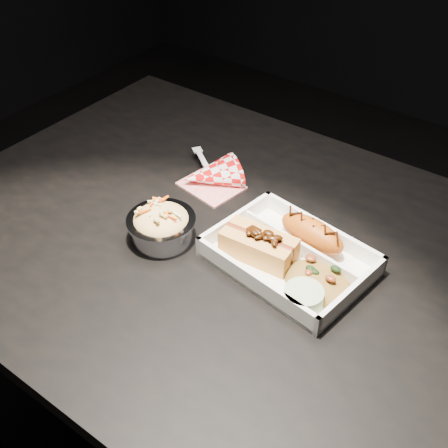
{
  "coord_description": "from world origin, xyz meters",
  "views": [
    {
      "loc": [
        0.38,
        -0.6,
        1.39
      ],
      "look_at": [
        -0.03,
        -0.04,
        0.81
      ],
      "focal_mm": 45.0,
      "sensor_mm": 36.0,
      "label": 1
    }
  ],
  "objects_px": {
    "dining_table": "(251,285)",
    "food_tray": "(290,259)",
    "hotdog": "(259,244)",
    "foil_coleslaw_cup": "(161,224)",
    "napkin_fork": "(210,175)",
    "fried_pastry": "(312,233)"
  },
  "relations": [
    {
      "from": "napkin_fork",
      "to": "fried_pastry",
      "type": "bearing_deg",
      "value": 23.93
    },
    {
      "from": "food_tray",
      "to": "fried_pastry",
      "type": "distance_m",
      "value": 0.06
    },
    {
      "from": "fried_pastry",
      "to": "hotdog",
      "type": "distance_m",
      "value": 0.09
    },
    {
      "from": "fried_pastry",
      "to": "food_tray",
      "type": "bearing_deg",
      "value": -98.03
    },
    {
      "from": "food_tray",
      "to": "hotdog",
      "type": "relative_size",
      "value": 2.17
    },
    {
      "from": "food_tray",
      "to": "hotdog",
      "type": "bearing_deg",
      "value": -149.23
    },
    {
      "from": "hotdog",
      "to": "napkin_fork",
      "type": "height_order",
      "value": "napkin_fork"
    },
    {
      "from": "food_tray",
      "to": "hotdog",
      "type": "height_order",
      "value": "hotdog"
    },
    {
      "from": "hotdog",
      "to": "foil_coleslaw_cup",
      "type": "xyz_separation_m",
      "value": [
        -0.16,
        -0.06,
        -0.0
      ]
    },
    {
      "from": "fried_pastry",
      "to": "napkin_fork",
      "type": "xyz_separation_m",
      "value": [
        -0.25,
        0.05,
        -0.02
      ]
    },
    {
      "from": "dining_table",
      "to": "food_tray",
      "type": "distance_m",
      "value": 0.12
    },
    {
      "from": "dining_table",
      "to": "hotdog",
      "type": "height_order",
      "value": "hotdog"
    },
    {
      "from": "food_tray",
      "to": "fried_pastry",
      "type": "height_order",
      "value": "fried_pastry"
    },
    {
      "from": "dining_table",
      "to": "napkin_fork",
      "type": "bearing_deg",
      "value": 147.9
    },
    {
      "from": "food_tray",
      "to": "napkin_fork",
      "type": "xyz_separation_m",
      "value": [
        -0.24,
        0.11,
        0.01
      ]
    },
    {
      "from": "food_tray",
      "to": "foil_coleslaw_cup",
      "type": "relative_size",
      "value": 2.33
    },
    {
      "from": "dining_table",
      "to": "food_tray",
      "type": "relative_size",
      "value": 4.4
    },
    {
      "from": "hotdog",
      "to": "foil_coleslaw_cup",
      "type": "height_order",
      "value": "foil_coleslaw_cup"
    },
    {
      "from": "foil_coleslaw_cup",
      "to": "dining_table",
      "type": "bearing_deg",
      "value": 27.49
    },
    {
      "from": "food_tray",
      "to": "hotdog",
      "type": "xyz_separation_m",
      "value": [
        -0.05,
        -0.02,
        0.02
      ]
    },
    {
      "from": "food_tray",
      "to": "napkin_fork",
      "type": "relative_size",
      "value": 1.72
    },
    {
      "from": "dining_table",
      "to": "napkin_fork",
      "type": "xyz_separation_m",
      "value": [
        -0.17,
        0.11,
        0.11
      ]
    }
  ]
}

